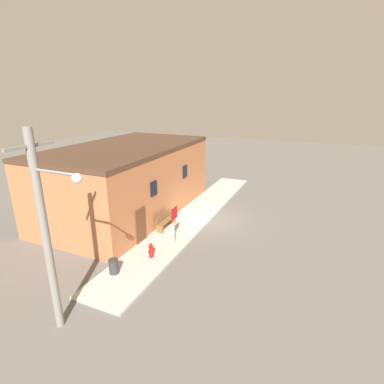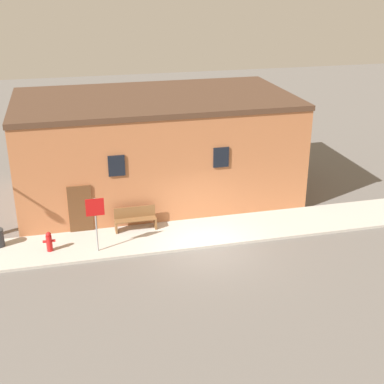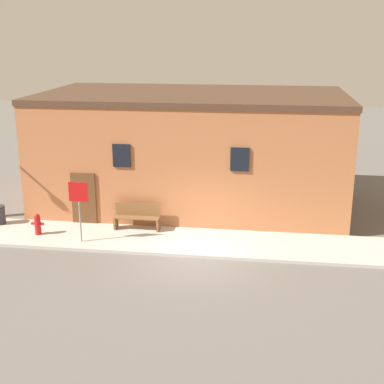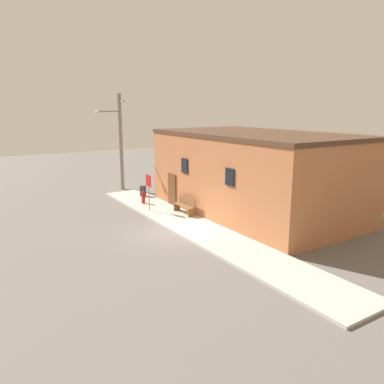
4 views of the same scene
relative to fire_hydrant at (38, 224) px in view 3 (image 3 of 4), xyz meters
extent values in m
plane|color=#66605B|center=(6.19, -1.13, -0.53)|extent=(80.00, 80.00, 0.00)
cube|color=#BCB7AD|center=(6.19, 0.20, -0.47)|extent=(20.97, 2.65, 0.12)
cube|color=#B26B42|center=(5.26, 5.09, 1.85)|extent=(13.02, 7.13, 4.77)
cube|color=#4C3323|center=(5.26, 5.09, 4.36)|extent=(13.12, 7.23, 0.24)
cube|color=black|center=(2.98, 1.49, 2.43)|extent=(0.70, 0.08, 0.90)
cube|color=black|center=(7.54, 1.49, 2.43)|extent=(0.70, 0.08, 0.90)
cube|color=brown|center=(1.35, 1.49, 0.57)|extent=(1.00, 0.08, 2.20)
cylinder|color=red|center=(0.00, 0.00, -0.08)|extent=(0.24, 0.24, 0.66)
sphere|color=red|center=(0.00, 0.00, 0.31)|extent=(0.21, 0.21, 0.21)
cylinder|color=red|center=(-0.18, 0.00, 0.02)|extent=(0.13, 0.11, 0.11)
cylinder|color=red|center=(0.18, 0.00, 0.02)|extent=(0.13, 0.11, 0.11)
cylinder|color=gray|center=(1.87, -0.45, 0.72)|extent=(0.06, 0.06, 2.27)
cube|color=red|center=(1.87, -0.47, 1.50)|extent=(0.72, 0.02, 0.72)
cube|color=brown|center=(2.77, 1.04, -0.18)|extent=(0.08, 0.44, 0.47)
cube|color=brown|center=(4.47, 1.04, -0.18)|extent=(0.08, 0.44, 0.47)
cube|color=brown|center=(3.62, 1.04, 0.08)|extent=(1.78, 0.44, 0.04)
cube|color=brown|center=(3.62, 1.24, 0.35)|extent=(1.78, 0.04, 0.50)
camera|label=1|loc=(-12.12, -7.71, 8.00)|focal=28.00mm
camera|label=2|loc=(1.02, -19.67, 9.98)|focal=50.00mm
camera|label=3|loc=(8.50, -18.06, 7.07)|focal=50.00mm
camera|label=4|loc=(22.64, -10.27, 5.91)|focal=35.00mm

